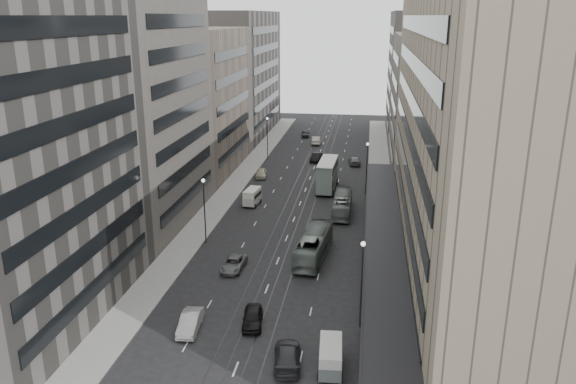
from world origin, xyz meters
The scene contains 28 objects.
ground centered at (0.00, 0.00, 0.00)m, with size 220.00×220.00×0.00m, color black.
sidewalk_right centered at (12.00, 37.50, 0.07)m, with size 4.00×125.00×0.15m, color gray.
sidewalk_left centered at (-12.00, 37.50, 0.07)m, with size 4.00×125.00×0.15m, color gray.
department_store centered at (21.45, 8.00, 14.95)m, with size 19.20×60.00×30.00m.
building_right_mid centered at (21.50, 52.00, 12.00)m, with size 15.00×28.00×24.00m, color #504B45.
building_right_far centered at (21.50, 82.00, 14.00)m, with size 15.00×32.00×28.00m, color #5E5A54.
building_left_b centered at (-21.50, 19.00, 17.00)m, with size 15.00×26.00×34.00m, color #504B45.
building_left_c centered at (-21.50, 46.00, 12.50)m, with size 15.00×28.00×25.00m, color #726659.
building_left_d centered at (-21.50, 79.00, 14.00)m, with size 15.00×38.00×28.00m, color #5E5A54.
lamp_right_near centered at (9.70, -5.00, 5.20)m, with size 0.44×0.44×8.32m.
lamp_right_far centered at (9.70, 35.00, 5.20)m, with size 0.44×0.44×8.32m.
lamp_left_near centered at (-9.70, 12.00, 5.20)m, with size 0.44×0.44×8.32m.
lamp_left_far centered at (-9.70, 55.00, 5.20)m, with size 0.44×0.44×8.32m.
bus_near centered at (4.03, 9.43, 1.57)m, with size 2.64×11.30×3.15m, color slate.
bus_far centered at (6.53, 25.33, 1.39)m, with size 2.34×10.00×2.79m, color gray.
double_decker centered at (3.49, 36.31, 2.66)m, with size 3.08×9.10×4.92m.
vw_microbus centered at (7.52, -11.98, 1.28)m, with size 2.14×4.34×2.29m.
panel_van centered at (-6.98, 27.25, 1.36)m, with size 2.29×4.09×2.46m.
sedan_0 centered at (-0.01, -6.20, 0.75)m, with size 1.76×4.39×1.49m, color black.
sedan_1 centered at (-5.39, -7.80, 0.77)m, with size 1.62×4.66×1.53m, color #B4B3AF.
sedan_2 centered at (-4.50, 5.08, 0.67)m, with size 2.24×4.85×1.35m, color #5F5F62.
sedan_3 centered at (4.01, -11.70, 0.77)m, with size 2.16×5.31×1.54m, color #252628.
sedan_4 centered at (-8.50, 42.10, 0.77)m, with size 1.82×4.53×1.54m, color #BBB69B.
sedan_5 centered at (-0.06, 55.11, 0.78)m, with size 1.66×4.75×1.56m, color black.
sedan_6 centered at (3.22, 39.02, 0.70)m, with size 2.31×5.02×1.39m, color silver.
sedan_7 centered at (7.33, 53.44, 0.72)m, with size 2.03×4.99×1.45m, color #5E5E60.
sedan_8 centered at (-4.80, 77.55, 0.74)m, with size 1.75×4.34×1.48m, color #242427.
sedan_9 centered at (-1.56, 70.12, 0.84)m, with size 1.79×5.13×1.69m, color #B4AC95.
Camera 1 is at (9.71, -50.54, 27.03)m, focal length 35.00 mm.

